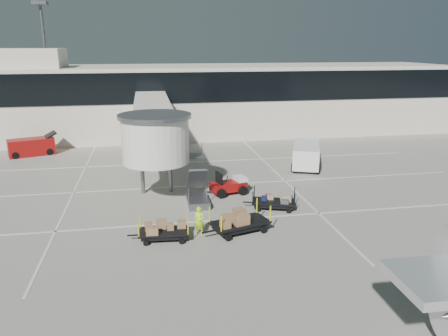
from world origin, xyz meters
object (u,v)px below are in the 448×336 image
(suitcase_cart, at_px, (273,202))
(box_cart_near, at_px, (240,223))
(box_cart_far, at_px, (162,231))
(ground_worker, at_px, (199,221))
(minivan, at_px, (306,153))
(baggage_tug, at_px, (229,186))
(belt_loader, at_px, (32,147))

(suitcase_cart, xyz_separation_m, box_cart_near, (-2.94, -3.29, 0.14))
(box_cart_far, relative_size, ground_worker, 2.05)
(box_cart_near, height_order, minivan, minivan)
(baggage_tug, xyz_separation_m, box_cart_near, (-0.70, -6.79, -0.01))
(suitcase_cart, relative_size, belt_loader, 0.73)
(box_cart_near, relative_size, ground_worker, 2.48)
(minivan, bearing_deg, baggage_tug, -122.09)
(minivan, height_order, belt_loader, belt_loader)
(baggage_tug, distance_m, minivan, 10.02)
(suitcase_cart, distance_m, box_cart_near, 4.42)
(ground_worker, bearing_deg, suitcase_cart, 44.63)
(suitcase_cart, bearing_deg, box_cart_near, -113.50)
(box_cart_far, relative_size, minivan, 0.59)
(belt_loader, bearing_deg, suitcase_cart, -63.33)
(baggage_tug, height_order, ground_worker, baggage_tug)
(minivan, bearing_deg, box_cart_far, -114.13)
(baggage_tug, relative_size, ground_worker, 1.68)
(box_cart_far, distance_m, minivan, 18.47)
(minivan, bearing_deg, box_cart_near, -103.17)
(minivan, relative_size, belt_loader, 1.21)
(ground_worker, bearing_deg, baggage_tug, 79.53)
(baggage_tug, distance_m, box_cart_far, 8.67)
(minivan, bearing_deg, ground_worker, -110.01)
(suitcase_cart, bearing_deg, ground_worker, -130.97)
(suitcase_cart, relative_size, box_cart_near, 0.85)
(box_cart_near, height_order, ground_worker, ground_worker)
(baggage_tug, xyz_separation_m, box_cart_far, (-5.09, -7.01, -0.07))
(box_cart_near, height_order, box_cart_far, box_cart_near)
(baggage_tug, relative_size, box_cart_far, 0.82)
(box_cart_far, bearing_deg, suitcase_cart, 29.60)
(baggage_tug, height_order, box_cart_near, baggage_tug)
(baggage_tug, relative_size, minivan, 0.48)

